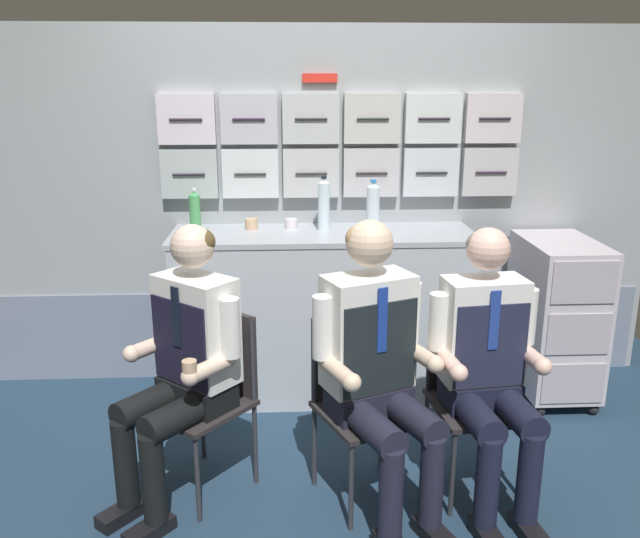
{
  "coord_description": "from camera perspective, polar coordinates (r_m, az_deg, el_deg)",
  "views": [
    {
      "loc": [
        -0.18,
        -2.6,
        1.85
      ],
      "look_at": [
        -0.03,
        0.29,
        1.01
      ],
      "focal_mm": 37.12,
      "sensor_mm": 36.0,
      "label": 1
    }
  ],
  "objects": [
    {
      "name": "folding_chair_right",
      "position": [
        3.04,
        3.3,
        -10.05
      ],
      "size": [
        0.52,
        0.52,
        0.83
      ],
      "color": "#2D2D33",
      "rests_on": "ground"
    },
    {
      "name": "coffee_cup_spare",
      "position": [
        3.7,
        -11.23,
        3.14
      ],
      "size": [
        0.06,
        0.06,
        0.07
      ],
      "color": "navy",
      "rests_on": "galley_counter"
    },
    {
      "name": "folding_chair_by_counter",
      "position": [
        3.18,
        12.94,
        -9.27
      ],
      "size": [
        0.45,
        0.45,
        0.83
      ],
      "color": "#2D2D33",
      "rests_on": "ground"
    },
    {
      "name": "paper_cup_tan",
      "position": [
        3.66,
        4.07,
        3.42
      ],
      "size": [
        0.07,
        0.07,
        0.09
      ],
      "color": "silver",
      "rests_on": "galley_counter"
    },
    {
      "name": "folding_chair_left",
      "position": [
        3.13,
        -9.26,
        -9.47
      ],
      "size": [
        0.56,
        0.56,
        0.83
      ],
      "color": "#2D2D33",
      "rests_on": "ground"
    },
    {
      "name": "galley_bulkhead",
      "position": [
        4.05,
        -0.15,
        5.24
      ],
      "size": [
        4.2,
        0.14,
        2.15
      ],
      "color": "#959BA0",
      "rests_on": "ground"
    },
    {
      "name": "crew_member_right",
      "position": [
        2.83,
        4.91,
        -7.58
      ],
      "size": [
        0.58,
        0.71,
        1.29
      ],
      "color": "black",
      "rests_on": "ground"
    },
    {
      "name": "water_bottle_short",
      "position": [
        3.84,
        0.33,
        5.6
      ],
      "size": [
        0.07,
        0.07,
        0.31
      ],
      "color": "silver",
      "rests_on": "galley_counter"
    },
    {
      "name": "service_trolley",
      "position": [
        4.14,
        19.64,
        -3.71
      ],
      "size": [
        0.4,
        0.65,
        0.95
      ],
      "color": "black",
      "rests_on": "ground"
    },
    {
      "name": "paper_cup_blue",
      "position": [
        3.9,
        -2.51,
        3.97
      ],
      "size": [
        0.07,
        0.07,
        0.06
      ],
      "color": "silver",
      "rests_on": "galley_counter"
    },
    {
      "name": "espresso_cup_small",
      "position": [
        3.9,
        -5.93,
        3.93
      ],
      "size": [
        0.08,
        0.08,
        0.06
      ],
      "color": "tan",
      "rests_on": "galley_counter"
    },
    {
      "name": "crew_member_left",
      "position": [
        2.96,
        -11.66,
        -7.3
      ],
      "size": [
        0.64,
        0.67,
        1.26
      ],
      "color": "black",
      "rests_on": "ground"
    },
    {
      "name": "galley_counter",
      "position": [
        3.93,
        0.25,
        -3.92
      ],
      "size": [
        1.74,
        0.53,
        1.0
      ],
      "color": "#B0B7C2",
      "rests_on": "ground"
    },
    {
      "name": "ground",
      "position": [
        3.21,
        0.81,
        -19.5
      ],
      "size": [
        4.8,
        4.8,
        0.04
      ],
      "primitive_type": "cube",
      "color": "#1F3449"
    },
    {
      "name": "water_bottle_clear",
      "position": [
        3.78,
        4.58,
        5.3
      ],
      "size": [
        0.08,
        0.08,
        0.3
      ],
      "color": "silver",
      "rests_on": "galley_counter"
    },
    {
      "name": "water_bottle_blue_cap",
      "position": [
        3.93,
        -10.74,
        5.03
      ],
      "size": [
        0.06,
        0.06,
        0.24
      ],
      "color": "#489A57",
      "rests_on": "galley_counter"
    },
    {
      "name": "crew_member_by_counter",
      "position": [
        2.97,
        14.32,
        -7.54
      ],
      "size": [
        0.49,
        0.63,
        1.24
      ],
      "color": "black",
      "rests_on": "ground"
    }
  ]
}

